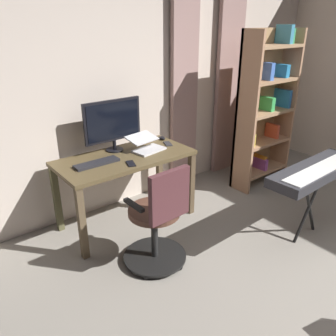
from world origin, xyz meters
name	(u,v)px	position (x,y,z in m)	size (l,w,h in m)	color
back_room_partition	(158,78)	(0.00, -2.61, 1.37)	(5.16, 0.10, 2.73)	beige
curtain_left_panel	(228,83)	(-1.07, -2.50, 1.21)	(0.42, 0.06, 2.43)	#A8827C
curtain_right_panel	(184,90)	(-0.30, -2.50, 1.21)	(0.38, 0.06, 2.43)	#A8827C
desk	(126,166)	(0.78, -2.13, 0.64)	(1.35, 0.65, 0.74)	brown
office_chair	(158,221)	(0.94, -1.37, 0.44)	(0.56, 0.56, 0.94)	black
computer_monitor	(113,122)	(0.77, -2.34, 1.04)	(0.62, 0.18, 0.52)	black
computer_keyboard	(97,163)	(1.09, -2.12, 0.76)	(0.43, 0.13, 0.02)	#232328
laptop	(146,145)	(0.51, -2.14, 0.79)	(0.37, 0.35, 0.15)	silver
computer_mouse	(162,138)	(0.18, -2.31, 0.76)	(0.06, 0.10, 0.04)	black
cell_phone_by_monitor	(168,144)	(0.22, -2.15, 0.75)	(0.07, 0.14, 0.01)	#333338
cell_phone_face_up	(131,164)	(0.84, -1.92, 0.75)	(0.07, 0.14, 0.01)	black
bookshelf	(263,109)	(-1.10, -1.92, 0.97)	(0.79, 0.30, 1.93)	tan
piano_keyboard	(316,172)	(-0.45, -0.81, 0.70)	(1.14, 0.35, 0.76)	black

